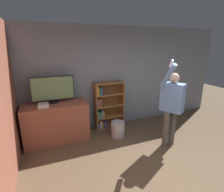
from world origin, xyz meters
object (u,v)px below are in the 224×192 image
Objects in this scene: game_console at (43,106)px; waste_bin at (118,129)px; television at (53,89)px; person at (172,103)px; bookshelf at (107,107)px.

waste_bin is at bearing -7.30° from game_console.
television is 0.45m from game_console.
television is 1.84m from waste_bin.
person is at bearing -21.64° from game_console.
bookshelf reaches higher than waste_bin.
game_console is at bearing -140.19° from person.
waste_bin is at bearing -160.20° from person.
waste_bin is at bearing -18.08° from television.
bookshelf is 0.71m from waste_bin.
bookshelf is at bearing 4.17° from television.
waste_bin is (1.67, -0.21, -0.78)m from game_console.
game_console is 0.62× the size of waste_bin.
person is at bearing -41.65° from waste_bin.
person is (2.58, -1.02, 0.05)m from game_console.
game_console is 1.66m from bookshelf.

